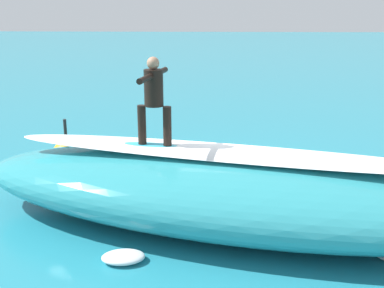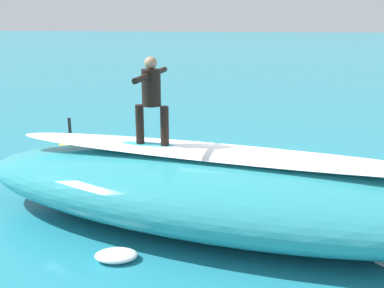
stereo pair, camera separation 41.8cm
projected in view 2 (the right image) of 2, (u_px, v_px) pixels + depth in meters
The scene contains 9 objects.
ground_plane at pixel (234, 189), 10.47m from camera, with size 120.00×120.00×0.00m, color teal.
wave_crest at pixel (228, 192), 8.50m from camera, with size 9.78×3.10×1.37m, color teal.
wave_foam_lip at pixel (228, 154), 8.30m from camera, with size 8.31×1.08×0.08m, color white.
surfboard_riding at pixel (153, 146), 8.72m from camera, with size 2.04×0.52×0.08m, color #33B2D1.
surfer_riding at pixel (151, 94), 8.45m from camera, with size 0.62×1.49×1.58m.
surfboard_paddling at pixel (223, 177), 11.07m from camera, with size 2.28×0.51×0.07m, color #EAE5C6.
surfer_paddling at pixel (227, 172), 10.91m from camera, with size 1.32×1.55×0.33m.
buoy_marker at pixel (72, 154), 11.61m from camera, with size 0.76×0.76×1.30m.
foam_patch_mid at pixel (116, 255), 7.55m from camera, with size 0.69×0.46×0.16m, color white.
Camera 2 is at (0.10, 9.81, 3.92)m, focal length 44.61 mm.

